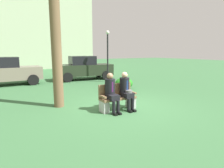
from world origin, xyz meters
TOP-DOWN VIEW (x-y plane):
  - ground_plane at (0.00, 0.00)m, footprint 80.00×80.00m
  - park_bench at (-0.40, -0.11)m, footprint 1.29×0.44m
  - seated_man_left at (-0.71, -0.22)m, footprint 0.34×0.72m
  - seated_man_right at (-0.12, -0.23)m, footprint 0.34×0.72m
  - shrub_near_bench at (1.88, 2.81)m, footprint 0.98×0.89m
  - parked_car_near at (-3.54, 7.30)m, footprint 3.90×1.70m
  - parked_car_far at (1.37, 7.12)m, footprint 4.04×2.05m
  - street_lamp at (2.26, 5.25)m, footprint 0.24×0.24m
  - building_backdrop at (1.14, 20.28)m, footprint 11.61×6.99m

SIDE VIEW (x-z plane):
  - ground_plane at x=0.00m, z-range 0.00..0.00m
  - shrub_near_bench at x=1.88m, z-range 0.00..0.61m
  - park_bench at x=-0.40m, z-range -0.06..0.84m
  - seated_man_right at x=-0.12m, z-range 0.07..1.38m
  - seated_man_left at x=-0.71m, z-range 0.08..1.38m
  - parked_car_near at x=-3.54m, z-range 0.00..1.68m
  - parked_car_far at x=1.37m, z-range 0.00..1.68m
  - street_lamp at x=2.26m, z-range 0.39..3.70m
  - building_backdrop at x=1.14m, z-range 0.02..13.19m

